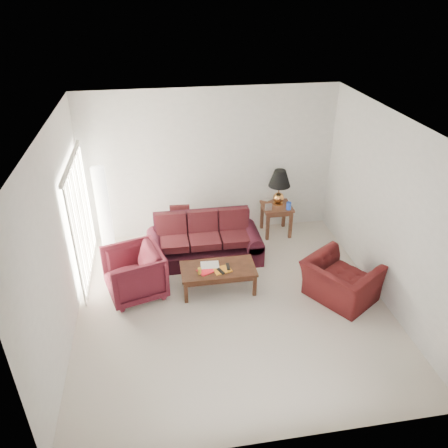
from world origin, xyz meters
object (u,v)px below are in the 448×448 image
end_table (276,219)px  armchair_right (340,281)px  sofa (204,240)px  coffee_table (218,279)px  floor_lamp (104,210)px  armchair_left (134,273)px

end_table → armchair_right: size_ratio=0.60×
sofa → coffee_table: 0.98m
floor_lamp → armchair_right: floor_lamp is taller
sofa → coffee_table: (0.12, -0.94, -0.22)m
sofa → armchair_left: bearing=-148.7°
end_table → floor_lamp: (-3.43, -0.14, 0.57)m
sofa → armchair_right: (2.07, -1.52, -0.09)m
floor_lamp → armchair_left: bearing=-69.7°
armchair_left → coffee_table: (1.40, -0.10, -0.20)m
sofa → coffee_table: size_ratio=1.69×
sofa → end_table: sofa is taller
sofa → end_table: size_ratio=3.31×
end_table → armchair_right: 2.33m
end_table → armchair_right: (0.47, -2.28, 0.03)m
sofa → armchair_left: 1.53m
armchair_right → sofa: bearing=20.8°
end_table → coffee_table: bearing=-130.9°
sofa → armchair_left: sofa is taller
sofa → end_table: (1.61, 0.77, -0.11)m
end_table → floor_lamp: bearing=-177.7°
floor_lamp → sofa: bearing=-19.1°
sofa → floor_lamp: 1.98m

